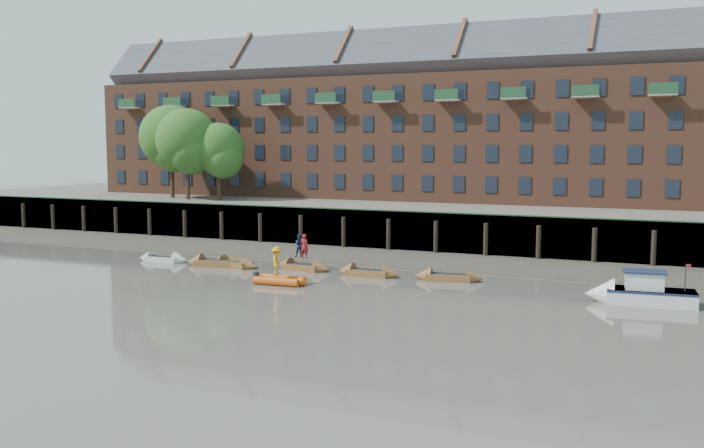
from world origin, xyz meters
The scene contains 18 objects.
ground centered at (0.00, 0.00, 0.00)m, with size 220.00×220.00×0.00m, color #605A52.
foreshore centered at (0.00, 18.00, 0.00)m, with size 110.00×8.00×0.50m, color #3D382F.
mud_band centered at (0.00, 14.60, 0.00)m, with size 110.00×1.60×0.10m, color #4C4336.
river_wall centered at (0.00, 22.38, 1.59)m, with size 110.00×1.23×3.30m.
bank_terrace centered at (0.00, 36.00, 1.60)m, with size 110.00×28.00×3.20m, color #5E594D.
apartment_terrace centered at (0.00, 36.99, 12.82)m, with size 80.60×15.56×20.98m.
tree_cluster centered at (-25.62, 27.35, 9.00)m, with size 11.76×7.74×9.40m.
rowboat_0 centered at (-15.26, 9.81, 0.21)m, with size 4.11×1.45×1.17m.
rowboat_1 centered at (-10.46, 9.69, 0.24)m, with size 4.81×2.16×1.35m.
rowboat_2 centered at (-9.15, 9.90, 0.21)m, with size 4.30×2.00×1.20m.
rowboat_3 centered at (-4.12, 10.70, 0.22)m, with size 4.32×1.69×1.22m.
rowboat_4 centered at (0.93, 10.33, 0.22)m, with size 4.38×1.29×1.27m.
rowboat_6 centered at (6.24, 10.82, 0.23)m, with size 4.56×1.98×1.28m.
rib_tender centered at (-2.92, 5.53, 0.25)m, with size 3.30×1.65×0.57m.
motor_launch centered at (17.33, 8.22, 0.60)m, with size 5.85×2.38×2.35m.
person_rower_a centered at (-3.94, 10.62, 1.67)m, with size 0.62×0.41×1.70m, color maroon.
person_rower_b centered at (-4.47, 10.99, 1.63)m, with size 0.79×0.61×1.62m, color #19233F.
person_rib_crew centered at (-3.20, 5.43, 1.44)m, with size 1.17×0.68×1.82m, color orange.
Camera 1 is at (19.21, -34.41, 8.65)m, focal length 38.00 mm.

